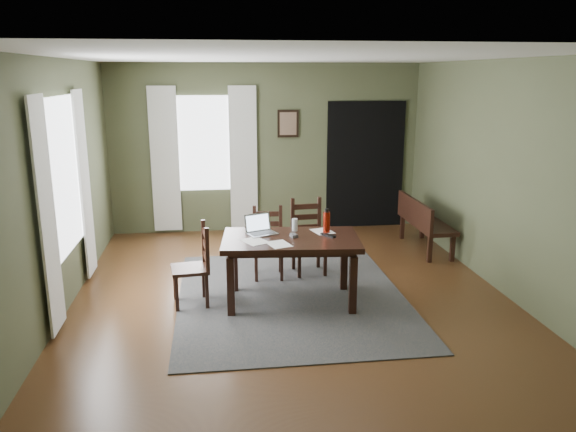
{
  "coord_description": "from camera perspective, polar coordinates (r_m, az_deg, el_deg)",
  "views": [
    {
      "loc": [
        -0.83,
        -6.05,
        2.53
      ],
      "look_at": [
        0.0,
        0.3,
        0.9
      ],
      "focal_mm": 35.0,
      "sensor_mm": 36.0,
      "label": 1
    }
  ],
  "objects": [
    {
      "name": "curtain_left_near",
      "position": [
        5.82,
        -23.27,
        -0.12
      ],
      "size": [
        0.03,
        0.48,
        2.3
      ],
      "color": "silver",
      "rests_on": "ground"
    },
    {
      "name": "chair_back_left",
      "position": [
        7.12,
        -2.03,
        -2.79
      ],
      "size": [
        0.41,
        0.41,
        0.89
      ],
      "rotation": [
        0.0,
        0.0,
        -0.06
      ],
      "color": "black",
      "rests_on": "rug"
    },
    {
      "name": "curtain_back_left",
      "position": [
        9.13,
        -12.39,
        5.56
      ],
      "size": [
        0.44,
        0.03,
        2.3
      ],
      "color": "silver",
      "rests_on": "ground"
    },
    {
      "name": "chair_back_right",
      "position": [
        7.27,
        2.07,
        -2.17
      ],
      "size": [
        0.45,
        0.45,
        0.96
      ],
      "rotation": [
        0.0,
        0.0,
        0.08
      ],
      "color": "black",
      "rests_on": "rug"
    },
    {
      "name": "paper_a",
      "position": [
        6.1,
        -3.4,
        -2.57
      ],
      "size": [
        0.34,
        0.37,
        0.0
      ],
      "primitive_type": "cube",
      "rotation": [
        0.0,
        0.0,
        0.5
      ],
      "color": "white",
      "rests_on": "dining_table"
    },
    {
      "name": "dining_table",
      "position": [
        6.25,
        0.28,
        -3.03
      ],
      "size": [
        1.58,
        1.04,
        0.75
      ],
      "rotation": [
        0.0,
        0.0,
        -0.09
      ],
      "color": "black",
      "rests_on": "rug"
    },
    {
      "name": "chair_end",
      "position": [
        6.34,
        -9.5,
        -5.05
      ],
      "size": [
        0.45,
        0.45,
        0.92
      ],
      "rotation": [
        0.0,
        0.0,
        -1.45
      ],
      "color": "black",
      "rests_on": "rug"
    },
    {
      "name": "tv_remote",
      "position": [
        6.29,
        4.09,
        -1.96
      ],
      "size": [
        0.15,
        0.19,
        0.02
      ],
      "primitive_type": "cube",
      "rotation": [
        0.0,
        0.0,
        0.6
      ],
      "color": "black",
      "rests_on": "dining_table"
    },
    {
      "name": "bench",
      "position": [
        8.44,
        13.49,
        -0.36
      ],
      "size": [
        0.43,
        1.35,
        0.76
      ],
      "rotation": [
        0.0,
        0.0,
        1.57
      ],
      "color": "black",
      "rests_on": "ground"
    },
    {
      "name": "laptop",
      "position": [
        6.38,
        -2.86,
        -1.29
      ],
      "size": [
        0.39,
        0.35,
        0.22
      ],
      "rotation": [
        0.0,
        0.0,
        0.38
      ],
      "color": "#B7B7BC",
      "rests_on": "dining_table"
    },
    {
      "name": "curtain_left_far",
      "position": [
        7.38,
        -19.95,
        3.02
      ],
      "size": [
        0.03,
        0.48,
        2.3
      ],
      "color": "silver",
      "rests_on": "ground"
    },
    {
      "name": "paper_e",
      "position": [
        5.98,
        -0.94,
        -2.88
      ],
      "size": [
        0.29,
        0.33,
        0.0
      ],
      "primitive_type": "cube",
      "rotation": [
        0.0,
        0.0,
        0.31
      ],
      "color": "white",
      "rests_on": "dining_table"
    },
    {
      "name": "drinking_glass",
      "position": [
        6.46,
        0.69,
        -0.9
      ],
      "size": [
        0.09,
        0.09,
        0.15
      ],
      "primitive_type": "cylinder",
      "rotation": [
        0.0,
        0.0,
        -0.37
      ],
      "color": "silver",
      "rests_on": "dining_table"
    },
    {
      "name": "room_shell",
      "position": [
        6.15,
        0.37,
        7.49
      ],
      "size": [
        5.02,
        6.02,
        2.71
      ],
      "color": "#4B5235",
      "rests_on": "ground"
    },
    {
      "name": "rug",
      "position": [
        6.61,
        0.34,
        -8.17
      ],
      "size": [
        2.6,
        3.2,
        0.01
      ],
      "color": "#373737",
      "rests_on": "ground"
    },
    {
      "name": "curtain_back_right",
      "position": [
        9.1,
        -4.56,
        5.83
      ],
      "size": [
        0.44,
        0.03,
        2.3
      ],
      "color": "silver",
      "rests_on": "ground"
    },
    {
      "name": "ground",
      "position": [
        6.62,
        0.34,
        -8.26
      ],
      "size": [
        5.0,
        6.0,
        0.01
      ],
      "color": "#492C16"
    },
    {
      "name": "window_left",
      "position": [
        6.55,
        -21.87,
        3.76
      ],
      "size": [
        0.01,
        1.3,
        1.7
      ],
      "color": "white",
      "rests_on": "ground"
    },
    {
      "name": "computer_mouse",
      "position": [
        6.24,
        0.59,
        -1.99
      ],
      "size": [
        0.08,
        0.12,
        0.04
      ],
      "primitive_type": "cube",
      "rotation": [
        0.0,
        0.0,
        0.22
      ],
      "color": "#3F3F42",
      "rests_on": "dining_table"
    },
    {
      "name": "window_back",
      "position": [
        9.09,
        -8.54,
        7.29
      ],
      "size": [
        1.0,
        0.01,
        1.5
      ],
      "color": "white",
      "rests_on": "ground"
    },
    {
      "name": "doorway_back",
      "position": [
        9.48,
        7.85,
        5.15
      ],
      "size": [
        1.3,
        0.03,
        2.1
      ],
      "color": "black",
      "rests_on": "ground"
    },
    {
      "name": "framed_picture",
      "position": [
        9.13,
        0.0,
        9.37
      ],
      "size": [
        0.34,
        0.03,
        0.44
      ],
      "color": "black",
      "rests_on": "ground"
    },
    {
      "name": "water_bottle",
      "position": [
        6.41,
        3.94,
        -0.57
      ],
      "size": [
        0.09,
        0.09,
        0.28
      ],
      "rotation": [
        0.0,
        0.0,
        -0.12
      ],
      "color": "maroon",
      "rests_on": "dining_table"
    },
    {
      "name": "paper_d",
      "position": [
        6.47,
        3.53,
        -1.57
      ],
      "size": [
        0.28,
        0.32,
        0.0
      ],
      "primitive_type": "cube",
      "rotation": [
        0.0,
        0.0,
        0.27
      ],
      "color": "white",
      "rests_on": "dining_table"
    }
  ]
}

